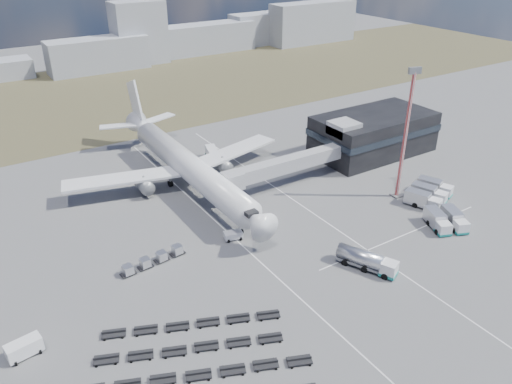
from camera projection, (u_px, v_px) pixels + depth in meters
ground at (268, 256)px, 86.85m from camera, size 420.00×420.00×0.00m
grass_strip at (87, 98)px, 168.84m from camera, size 420.00×90.00×0.01m
lane_markings at (302, 232)px, 93.74m from camera, size 47.12×110.00×0.01m
terminal at (373, 133)px, 125.03m from camera, size 30.40×16.40×11.00m
jet_bridge at (277, 168)px, 107.29m from camera, size 30.30×3.80×7.05m
airliner at (185, 164)px, 108.52m from camera, size 51.59×64.53×17.62m
skyline at (30, 52)px, 189.87m from camera, size 308.16×25.23×25.44m
fuel_tanker at (367, 260)px, 83.01m from camera, size 6.59×10.38×3.31m
pushback_tug at (233, 236)px, 91.38m from camera, size 3.70×2.62×1.50m
utility_van at (24, 349)px, 66.11m from camera, size 4.80×2.72×2.40m
catering_truck at (212, 154)px, 122.80m from camera, size 4.04×6.51×2.78m
service_trucks_near at (446, 220)px, 94.73m from camera, size 8.25×8.88×2.87m
service_trucks_far at (429, 193)px, 104.18m from camera, size 11.66×10.29×2.95m
uld_row at (153, 260)px, 84.29m from camera, size 11.93×2.84×1.64m
baggage_dollies at (192, 363)px, 64.95m from camera, size 32.44×25.29×0.79m
floodlight_mast at (405, 136)px, 100.11m from camera, size 2.62×2.13×27.54m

